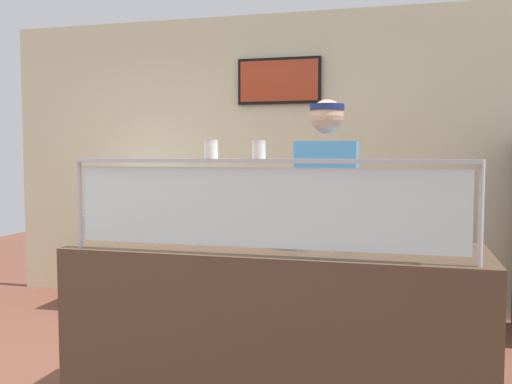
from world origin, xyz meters
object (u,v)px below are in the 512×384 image
(pizza_tray, at_px, (302,241))
(pepper_flake_shaker, at_px, (259,151))
(pizza_box_stack, at_px, (129,201))
(worker_figure, at_px, (327,220))
(pizza_server, at_px, (293,237))
(parmesan_shaker, at_px, (211,150))

(pizza_tray, bearing_deg, pepper_flake_shaker, -110.34)
(pepper_flake_shaker, height_order, pizza_box_stack, pepper_flake_shaker)
(worker_figure, xyz_separation_m, pizza_box_stack, (-1.96, 1.15, -0.02))
(pizza_server, distance_m, parmesan_shaker, 0.66)
(pizza_tray, xyz_separation_m, parmesan_shaker, (-0.37, -0.37, 0.47))
(worker_figure, bearing_deg, pizza_server, -97.48)
(pizza_server, relative_size, parmesan_shaker, 3.18)
(pizza_tray, relative_size, pizza_server, 1.45)
(parmesan_shaker, bearing_deg, worker_figure, 67.85)
(pizza_tray, distance_m, worker_figure, 0.64)
(parmesan_shaker, distance_m, worker_figure, 1.18)
(parmesan_shaker, bearing_deg, pizza_server, 47.42)
(pepper_flake_shaker, xyz_separation_m, pizza_box_stack, (-1.78, 2.16, -0.45))
(pizza_server, xyz_separation_m, pepper_flake_shaker, (-0.09, -0.35, 0.45))
(pizza_server, xyz_separation_m, parmesan_shaker, (-0.33, -0.35, 0.45))
(worker_figure, bearing_deg, parmesan_shaker, -112.15)
(pizza_box_stack, bearing_deg, parmesan_shaker, -54.25)
(pizza_server, bearing_deg, parmesan_shaker, -130.00)
(parmesan_shaker, relative_size, pepper_flake_shaker, 1.03)
(pepper_flake_shaker, relative_size, worker_figure, 0.05)
(pizza_tray, height_order, pepper_flake_shaker, pepper_flake_shaker)
(pizza_tray, relative_size, pepper_flake_shaker, 4.75)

